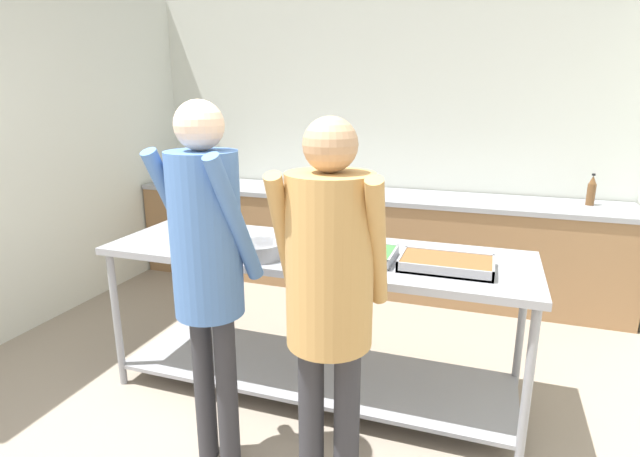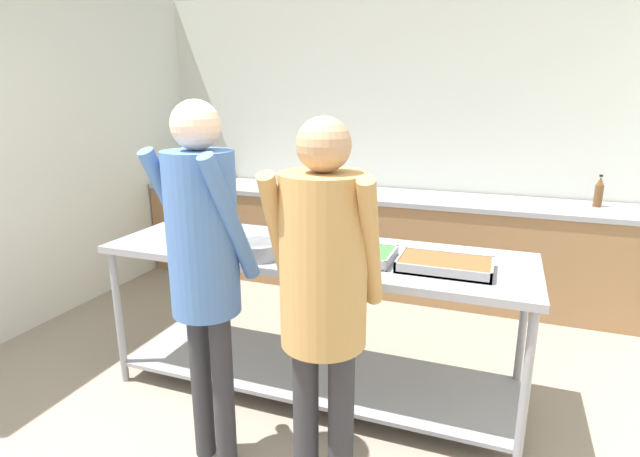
# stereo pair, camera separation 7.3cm
# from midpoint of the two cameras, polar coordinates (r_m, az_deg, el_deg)

# --- Properties ---
(wall_rear) EXTENTS (4.53, 0.06, 2.65)m
(wall_rear) POSITION_cam_midpoint_polar(r_m,az_deg,el_deg) (4.81, 7.67, 9.99)
(wall_rear) COLOR silver
(wall_rear) RESTS_ON ground_plane
(wall_left) EXTENTS (0.06, 3.63, 2.65)m
(wall_left) POSITION_cam_midpoint_polar(r_m,az_deg,el_deg) (4.42, -28.25, 7.89)
(wall_left) COLOR silver
(wall_left) RESTS_ON ground_plane
(back_counter) EXTENTS (4.37, 0.65, 0.88)m
(back_counter) POSITION_cam_midpoint_polar(r_m,az_deg,el_deg) (4.62, 6.26, -1.34)
(back_counter) COLOR olive
(back_counter) RESTS_ON ground_plane
(serving_counter) EXTENTS (2.40, 0.75, 0.89)m
(serving_counter) POSITION_cam_midpoint_polar(r_m,az_deg,el_deg) (2.93, 0.03, -7.84)
(serving_counter) COLOR gray
(serving_counter) RESTS_ON ground_plane
(broccoli_bowl) EXTENTS (0.21, 0.21, 0.10)m
(broccoli_bowl) POSITION_cam_midpoint_polar(r_m,az_deg,el_deg) (3.31, -13.35, 0.43)
(broccoli_bowl) COLOR silver
(broccoli_bowl) RESTS_ON serving_counter
(plate_stack) EXTENTS (0.25, 0.25, 0.04)m
(plate_stack) POSITION_cam_midpoint_polar(r_m,az_deg,el_deg) (3.02, -11.09, -1.22)
(plate_stack) COLOR white
(plate_stack) RESTS_ON serving_counter
(sauce_pan) EXTENTS (0.40, 0.26, 0.09)m
(sauce_pan) POSITION_cam_midpoint_polar(r_m,az_deg,el_deg) (2.71, -6.33, -2.32)
(sauce_pan) COLOR gray
(sauce_pan) RESTS_ON serving_counter
(serving_tray_roast) EXTENTS (0.47, 0.29, 0.05)m
(serving_tray_roast) POSITION_cam_midpoint_polar(r_m,az_deg,el_deg) (2.69, 4.17, -2.89)
(serving_tray_roast) COLOR gray
(serving_tray_roast) RESTS_ON serving_counter
(serving_tray_vegetables) EXTENTS (0.46, 0.28, 0.05)m
(serving_tray_vegetables) POSITION_cam_midpoint_polar(r_m,az_deg,el_deg) (2.59, 14.86, -4.05)
(serving_tray_vegetables) COLOR gray
(serving_tray_vegetables) RESTS_ON serving_counter
(guest_serving_left) EXTENTS (0.46, 0.35, 1.67)m
(guest_serving_left) POSITION_cam_midpoint_polar(r_m,az_deg,el_deg) (1.99, 1.44, -5.86)
(guest_serving_left) COLOR #2D2D33
(guest_serving_left) RESTS_ON ground_plane
(guest_serving_right) EXTENTS (0.45, 0.39, 1.73)m
(guest_serving_right) POSITION_cam_midpoint_polar(r_m,az_deg,el_deg) (2.25, -12.28, -2.32)
(guest_serving_right) COLOR #2D2D33
(guest_serving_right) RESTS_ON ground_plane
(water_bottle) EXTENTS (0.06, 0.06, 0.25)m
(water_bottle) POSITION_cam_midpoint_polar(r_m,az_deg,el_deg) (4.52, 29.66, 3.63)
(water_bottle) COLOR brown
(water_bottle) RESTS_ON back_counter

